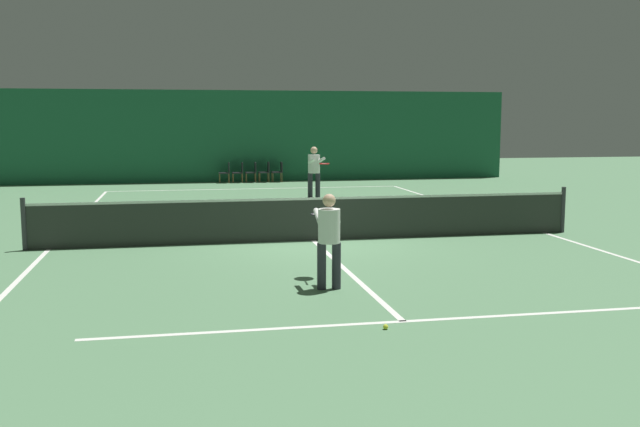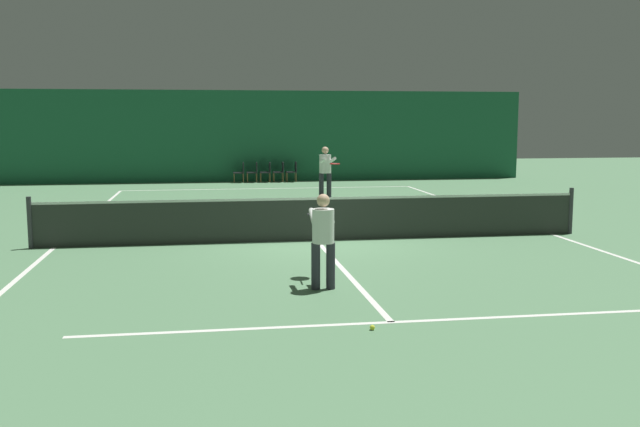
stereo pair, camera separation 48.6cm
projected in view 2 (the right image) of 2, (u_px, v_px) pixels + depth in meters
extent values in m
plane|color=#56845B|center=(317.00, 241.00, 15.59)|extent=(60.00, 60.00, 0.00)
cube|color=#1E5B3D|center=(262.00, 136.00, 30.22)|extent=(23.00, 0.12, 3.84)
cube|color=white|center=(269.00, 188.00, 27.23)|extent=(11.00, 0.10, 0.00)
cube|color=white|center=(285.00, 206.00, 21.85)|extent=(8.25, 0.10, 0.00)
cube|color=white|center=(391.00, 322.00, 9.32)|extent=(8.25, 0.10, 0.00)
cube|color=white|center=(54.00, 248.00, 14.72)|extent=(0.10, 23.80, 0.00)
cube|color=white|center=(551.00, 234.00, 16.45)|extent=(0.10, 23.80, 0.00)
cube|color=white|center=(317.00, 240.00, 15.59)|extent=(0.10, 12.80, 0.00)
cube|color=#2D332D|center=(316.00, 219.00, 15.52)|extent=(11.90, 0.02, 0.95)
cube|color=white|center=(316.00, 199.00, 15.46)|extent=(11.90, 0.02, 0.05)
cylinder|color=#333338|center=(30.00, 223.00, 14.58)|extent=(0.10, 0.10, 1.07)
cylinder|color=#333338|center=(571.00, 211.00, 16.45)|extent=(0.10, 0.10, 1.07)
cylinder|color=#2D2D38|center=(316.00, 266.00, 11.09)|extent=(0.15, 0.15, 0.73)
cylinder|color=#2D2D38|center=(331.00, 266.00, 11.11)|extent=(0.15, 0.15, 0.73)
cylinder|color=white|center=(323.00, 226.00, 11.02)|extent=(0.36, 0.36, 0.53)
sphere|color=#DBAD89|center=(323.00, 200.00, 10.96)|extent=(0.20, 0.20, 0.20)
cylinder|color=white|center=(313.00, 216.00, 11.22)|extent=(0.11, 0.51, 0.21)
cylinder|color=white|center=(330.00, 216.00, 11.25)|extent=(0.11, 0.51, 0.21)
cylinder|color=black|center=(319.00, 217.00, 11.63)|extent=(0.04, 0.31, 0.03)
torus|color=black|center=(317.00, 214.00, 11.93)|extent=(0.35, 0.35, 0.03)
cylinder|color=silver|center=(317.00, 214.00, 11.93)|extent=(0.29, 0.29, 0.00)
cylinder|color=#2D2D38|center=(329.00, 186.00, 23.91)|extent=(0.18, 0.18, 0.85)
cylinder|color=#2D2D38|center=(321.00, 186.00, 23.83)|extent=(0.18, 0.18, 0.85)
cylinder|color=white|center=(325.00, 164.00, 23.77)|extent=(0.45, 0.45, 0.61)
sphere|color=#DBAD89|center=(325.00, 150.00, 23.71)|extent=(0.23, 0.23, 0.23)
cylinder|color=white|center=(332.00, 160.00, 23.54)|extent=(0.18, 0.59, 0.25)
cylinder|color=white|center=(323.00, 160.00, 23.44)|extent=(0.18, 0.59, 0.25)
cylinder|color=black|center=(332.00, 163.00, 23.09)|extent=(0.07, 0.31, 0.03)
torus|color=red|center=(335.00, 164.00, 22.81)|extent=(0.37, 0.37, 0.03)
cylinder|color=silver|center=(335.00, 164.00, 22.81)|extent=(0.31, 0.31, 0.00)
cylinder|color=brown|center=(234.00, 178.00, 29.91)|extent=(0.03, 0.03, 0.39)
cylinder|color=brown|center=(234.00, 178.00, 29.54)|extent=(0.03, 0.03, 0.39)
cylinder|color=brown|center=(243.00, 178.00, 29.97)|extent=(0.03, 0.03, 0.39)
cylinder|color=brown|center=(243.00, 178.00, 29.60)|extent=(0.03, 0.03, 0.39)
cube|color=#232328|center=(239.00, 173.00, 29.73)|extent=(0.44, 0.44, 0.05)
cube|color=#232328|center=(243.00, 167.00, 29.73)|extent=(0.04, 0.44, 0.40)
cylinder|color=brown|center=(247.00, 177.00, 30.00)|extent=(0.03, 0.03, 0.39)
cylinder|color=brown|center=(248.00, 178.00, 29.62)|extent=(0.03, 0.03, 0.39)
cylinder|color=brown|center=(256.00, 177.00, 30.06)|extent=(0.03, 0.03, 0.39)
cylinder|color=brown|center=(257.00, 178.00, 29.68)|extent=(0.03, 0.03, 0.39)
cube|color=#232328|center=(252.00, 173.00, 29.81)|extent=(0.44, 0.44, 0.05)
cube|color=#232328|center=(257.00, 167.00, 29.81)|extent=(0.04, 0.44, 0.40)
cylinder|color=brown|center=(260.00, 177.00, 30.08)|extent=(0.03, 0.03, 0.39)
cylinder|color=brown|center=(261.00, 178.00, 29.71)|extent=(0.03, 0.03, 0.39)
cylinder|color=brown|center=(269.00, 177.00, 30.14)|extent=(0.03, 0.03, 0.39)
cylinder|color=brown|center=(270.00, 178.00, 29.77)|extent=(0.03, 0.03, 0.39)
cube|color=#232328|center=(265.00, 172.00, 29.90)|extent=(0.44, 0.44, 0.05)
cube|color=#232328|center=(270.00, 167.00, 29.90)|extent=(0.04, 0.44, 0.40)
cylinder|color=brown|center=(273.00, 177.00, 30.17)|extent=(0.03, 0.03, 0.39)
cylinder|color=brown|center=(274.00, 178.00, 29.80)|extent=(0.03, 0.03, 0.39)
cylinder|color=brown|center=(282.00, 177.00, 30.23)|extent=(0.03, 0.03, 0.39)
cylinder|color=brown|center=(283.00, 178.00, 29.86)|extent=(0.03, 0.03, 0.39)
cube|color=#232328|center=(278.00, 172.00, 29.99)|extent=(0.44, 0.44, 0.05)
cube|color=#232328|center=(283.00, 167.00, 29.99)|extent=(0.04, 0.44, 0.40)
cylinder|color=brown|center=(286.00, 177.00, 30.26)|extent=(0.03, 0.03, 0.39)
cylinder|color=brown|center=(287.00, 178.00, 29.88)|extent=(0.03, 0.03, 0.39)
cylinder|color=brown|center=(295.00, 177.00, 30.32)|extent=(0.03, 0.03, 0.39)
cylinder|color=brown|center=(296.00, 178.00, 29.94)|extent=(0.03, 0.03, 0.39)
cube|color=#232328|center=(291.00, 172.00, 30.07)|extent=(0.44, 0.44, 0.05)
cube|color=#232328|center=(296.00, 167.00, 30.07)|extent=(0.04, 0.44, 0.40)
sphere|color=#D1DB33|center=(372.00, 327.00, 8.98)|extent=(0.07, 0.07, 0.07)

